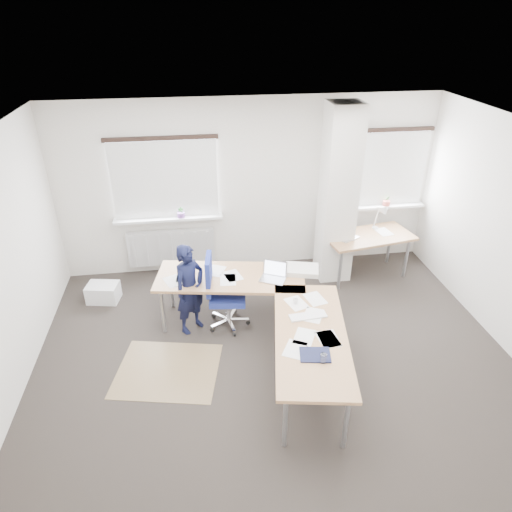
{
  "coord_description": "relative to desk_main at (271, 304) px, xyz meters",
  "views": [
    {
      "loc": [
        -0.87,
        -4.32,
        3.96
      ],
      "look_at": [
        -0.12,
        0.9,
        1.03
      ],
      "focal_mm": 32.0,
      "sensor_mm": 36.0,
      "label": 1
    }
  ],
  "objects": [
    {
      "name": "ground",
      "position": [
        0.02,
        -0.26,
        -0.69
      ],
      "size": [
        6.0,
        6.0,
        0.0
      ],
      "primitive_type": "plane",
      "color": "black",
      "rests_on": "ground"
    },
    {
      "name": "room_shell",
      "position": [
        0.2,
        0.19,
        1.05
      ],
      "size": [
        6.04,
        5.04,
        2.82
      ],
      "color": "silver",
      "rests_on": "ground"
    },
    {
      "name": "floor_mat",
      "position": [
        -1.32,
        -0.25,
        -0.69
      ],
      "size": [
        1.41,
        1.27,
        0.01
      ],
      "primitive_type": "cube",
      "rotation": [
        0.0,
        0.0,
        -0.21
      ],
      "color": "olive",
      "rests_on": "ground"
    },
    {
      "name": "white_crate",
      "position": [
        -2.32,
        1.44,
        -0.56
      ],
      "size": [
        0.51,
        0.4,
        0.27
      ],
      "primitive_type": "cube",
      "rotation": [
        0.0,
        0.0,
        -0.18
      ],
      "color": "white",
      "rests_on": "ground"
    },
    {
      "name": "desk_main",
      "position": [
        0.0,
        0.0,
        0.0
      ],
      "size": [
        2.4,
        2.98,
        0.96
      ],
      "rotation": [
        0.0,
        0.0,
        -0.17
      ],
      "color": "#915D3E",
      "rests_on": "ground"
    },
    {
      "name": "desk_side",
      "position": [
        1.85,
        1.59,
        -0.01
      ],
      "size": [
        1.5,
        0.93,
        1.22
      ],
      "rotation": [
        0.0,
        0.0,
        0.17
      ],
      "color": "#915D3E",
      "rests_on": "ground"
    },
    {
      "name": "task_chair",
      "position": [
        -0.54,
        0.56,
        -0.39
      ],
      "size": [
        0.59,
        0.59,
        1.09
      ],
      "rotation": [
        0.0,
        0.0,
        -0.12
      ],
      "color": "navy",
      "rests_on": "ground"
    },
    {
      "name": "person",
      "position": [
        -1.0,
        0.56,
        -0.05
      ],
      "size": [
        0.56,
        0.54,
        1.29
      ],
      "primitive_type": "imported",
      "rotation": [
        0.0,
        0.0,
        0.72
      ],
      "color": "black",
      "rests_on": "ground"
    }
  ]
}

